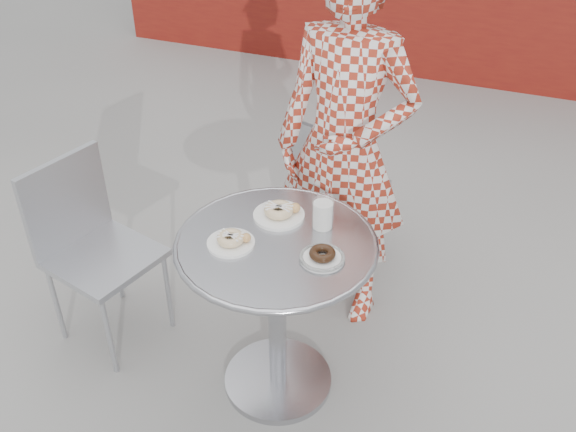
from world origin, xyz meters
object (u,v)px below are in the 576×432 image
at_px(chair_far, 338,211).
at_px(chair_left, 109,287).
at_px(plate_checker, 322,256).
at_px(milk_cup, 323,214).
at_px(seated_person, 345,149).
at_px(bistro_table, 277,280).
at_px(plate_far, 280,212).
at_px(plate_near, 232,240).

distance_m(chair_far, chair_left, 1.26).
height_order(plate_checker, milk_cup, milk_cup).
xyz_separation_m(seated_person, plate_checker, (0.12, -0.64, -0.08)).
bearing_deg(milk_cup, bistro_table, -130.42).
distance_m(bistro_table, chair_far, 1.06).
height_order(bistro_table, seated_person, seated_person).
height_order(chair_left, seated_person, seated_person).
bearing_deg(bistro_table, chair_far, 93.41).
bearing_deg(plate_far, chair_left, -169.89).
distance_m(chair_left, seated_person, 1.23).
height_order(seated_person, milk_cup, seated_person).
xyz_separation_m(plate_far, plate_near, (-0.10, -0.23, -0.00)).
bearing_deg(chair_far, plate_checker, 122.03).
distance_m(chair_far, plate_checker, 1.20).
height_order(bistro_table, plate_near, plate_near).
relative_size(chair_left, plate_checker, 5.30).
xyz_separation_m(chair_left, plate_checker, (1.02, -0.05, 0.51)).
bearing_deg(seated_person, plate_checker, -73.25).
relative_size(chair_far, plate_near, 4.54).
relative_size(bistro_table, plate_far, 3.85).
bearing_deg(seated_person, plate_near, -101.39).
height_order(chair_far, chair_left, chair_left).
distance_m(bistro_table, seated_person, 0.67).
distance_m(plate_near, milk_cup, 0.36).
relative_size(chair_left, plate_far, 4.35).
bearing_deg(milk_cup, plate_checker, -71.15).
bearing_deg(chair_left, plate_near, -83.01).
bearing_deg(plate_checker, plate_near, -173.39).
bearing_deg(chair_far, bistro_table, 111.89).
bearing_deg(plate_far, seated_person, 75.47).
relative_size(chair_far, plate_far, 3.99).
xyz_separation_m(chair_far, plate_near, (-0.08, -1.08, 0.54)).
height_order(chair_far, plate_near, plate_near).
xyz_separation_m(plate_far, milk_cup, (0.18, -0.00, 0.04)).
height_order(seated_person, plate_far, seated_person).
height_order(chair_far, seated_person, seated_person).
height_order(chair_far, plate_checker, plate_checker).
bearing_deg(bistro_table, plate_far, 107.47).
bearing_deg(milk_cup, plate_far, 179.27).
distance_m(seated_person, plate_far, 0.47).
bearing_deg(chair_far, plate_far, 109.29).
bearing_deg(chair_left, bistro_table, -76.50).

